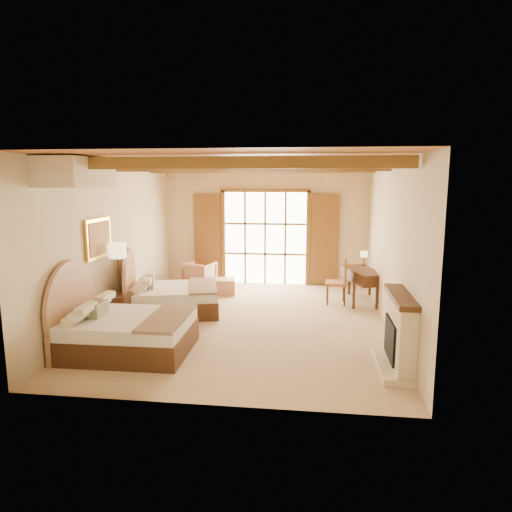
% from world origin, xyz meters
% --- Properties ---
extents(floor, '(7.00, 7.00, 0.00)m').
position_xyz_m(floor, '(0.00, 0.00, 0.00)').
color(floor, '#CFB487').
rests_on(floor, ground).
extents(wall_back, '(5.50, 0.00, 5.50)m').
position_xyz_m(wall_back, '(0.00, 3.50, 1.60)').
color(wall_back, beige).
rests_on(wall_back, ground).
extents(wall_left, '(0.00, 7.00, 7.00)m').
position_xyz_m(wall_left, '(-2.75, 0.00, 1.60)').
color(wall_left, beige).
rests_on(wall_left, ground).
extents(wall_right, '(0.00, 7.00, 7.00)m').
position_xyz_m(wall_right, '(2.75, 0.00, 1.60)').
color(wall_right, beige).
rests_on(wall_right, ground).
extents(ceiling, '(7.00, 7.00, 0.00)m').
position_xyz_m(ceiling, '(0.00, 0.00, 3.20)').
color(ceiling, '#B47132').
rests_on(ceiling, ground).
extents(ceiling_beams, '(5.39, 4.60, 0.18)m').
position_xyz_m(ceiling_beams, '(0.00, 0.00, 3.08)').
color(ceiling_beams, brown).
rests_on(ceiling_beams, ceiling).
extents(french_doors, '(3.95, 0.08, 2.60)m').
position_xyz_m(french_doors, '(0.00, 3.44, 1.25)').
color(french_doors, white).
rests_on(french_doors, ground).
extents(fireplace, '(0.46, 1.40, 1.16)m').
position_xyz_m(fireplace, '(2.60, -2.00, 0.51)').
color(fireplace, beige).
rests_on(fireplace, ground).
extents(painting, '(0.06, 0.95, 0.75)m').
position_xyz_m(painting, '(-2.70, -0.75, 1.75)').
color(painting, gold).
rests_on(painting, wall_left).
extents(canopy_valance, '(0.70, 1.40, 0.45)m').
position_xyz_m(canopy_valance, '(-2.40, -2.00, 2.95)').
color(canopy_valance, beige).
rests_on(canopy_valance, ceiling).
extents(bed_near, '(2.05, 1.59, 1.34)m').
position_xyz_m(bed_near, '(-1.87, -1.90, 0.40)').
color(bed_near, '#402817').
rests_on(bed_near, floor).
extents(bed_far, '(2.23, 1.86, 1.25)m').
position_xyz_m(bed_far, '(-1.80, 0.38, 0.38)').
color(bed_far, '#402817').
rests_on(bed_far, floor).
extents(nightstand, '(0.56, 0.56, 0.62)m').
position_xyz_m(nightstand, '(-2.49, -0.50, 0.31)').
color(nightstand, '#402817').
rests_on(nightstand, floor).
extents(floor_lamp, '(0.34, 0.34, 1.61)m').
position_xyz_m(floor_lamp, '(-2.50, -0.42, 1.37)').
color(floor_lamp, '#3E281B').
rests_on(floor_lamp, floor).
extents(armchair, '(0.90, 0.92, 0.68)m').
position_xyz_m(armchair, '(-1.69, 2.76, 0.34)').
color(armchair, '#A57056').
rests_on(armchair, floor).
extents(ottoman, '(0.62, 0.62, 0.38)m').
position_xyz_m(ottoman, '(-0.90, 2.16, 0.19)').
color(ottoman, '#B37453').
rests_on(ottoman, floor).
extents(desk, '(1.01, 1.52, 0.76)m').
position_xyz_m(desk, '(2.47, 1.86, 0.41)').
color(desk, '#402817').
rests_on(desk, floor).
extents(desk_chair, '(0.52, 0.52, 1.09)m').
position_xyz_m(desk_chair, '(1.87, 1.61, 0.34)').
color(desk_chair, olive).
rests_on(desk_chair, floor).
extents(desk_lamp, '(0.18, 0.18, 0.35)m').
position_xyz_m(desk_lamp, '(2.54, 2.42, 1.02)').
color(desk_lamp, '#3E281B').
rests_on(desk_lamp, desk).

